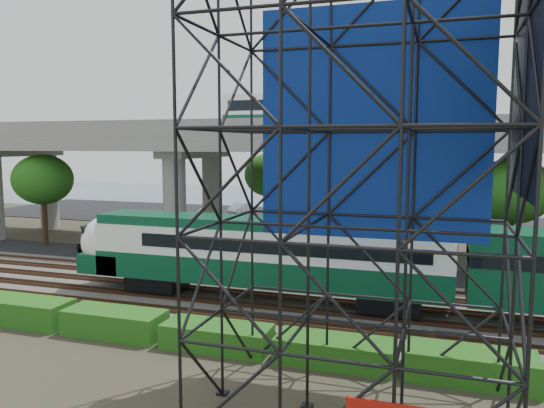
% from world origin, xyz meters
% --- Properties ---
extents(ground, '(140.00, 140.00, 0.00)m').
position_xyz_m(ground, '(0.00, 0.00, 0.00)').
color(ground, '#474233').
rests_on(ground, ground).
extents(ballast_bed, '(90.00, 12.00, 0.20)m').
position_xyz_m(ballast_bed, '(0.00, 2.00, 0.10)').
color(ballast_bed, slate).
rests_on(ballast_bed, ground).
extents(service_road, '(90.00, 5.00, 0.08)m').
position_xyz_m(service_road, '(0.00, 10.50, 0.04)').
color(service_road, black).
rests_on(service_road, ground).
extents(parking_lot, '(90.00, 18.00, 0.08)m').
position_xyz_m(parking_lot, '(0.00, 34.00, 0.04)').
color(parking_lot, black).
rests_on(parking_lot, ground).
extents(harbor_water, '(140.00, 40.00, 0.03)m').
position_xyz_m(harbor_water, '(0.00, 56.00, 0.01)').
color(harbor_water, '#445570').
rests_on(harbor_water, ground).
extents(rail_tracks, '(90.00, 9.52, 0.16)m').
position_xyz_m(rail_tracks, '(0.00, 2.00, 0.28)').
color(rail_tracks, '#472D1E').
rests_on(rail_tracks, ballast_bed).
extents(commuter_train, '(29.30, 3.06, 4.30)m').
position_xyz_m(commuter_train, '(3.14, 2.00, 2.88)').
color(commuter_train, black).
rests_on(commuter_train, rail_tracks).
extents(overpass, '(80.00, 12.00, 12.40)m').
position_xyz_m(overpass, '(-0.06, 16.00, 8.21)').
color(overpass, '#9E9B93').
rests_on(overpass, ground).
extents(scaffold_tower, '(9.36, 6.36, 15.00)m').
position_xyz_m(scaffold_tower, '(7.37, -7.98, 7.47)').
color(scaffold_tower, black).
rests_on(scaffold_tower, ground).
extents(hedge_strip, '(34.60, 1.80, 1.20)m').
position_xyz_m(hedge_strip, '(1.01, -4.30, 0.56)').
color(hedge_strip, '#164F12').
rests_on(hedge_strip, ground).
extents(trees, '(40.94, 16.94, 7.69)m').
position_xyz_m(trees, '(-4.67, 16.17, 5.57)').
color(trees, '#382314').
rests_on(trees, ground).
extents(suv, '(5.65, 4.07, 1.43)m').
position_xyz_m(suv, '(-14.31, 10.49, 0.79)').
color(suv, black).
rests_on(suv, service_road).
extents(parked_cars, '(33.15, 9.53, 1.30)m').
position_xyz_m(parked_cars, '(0.28, 33.45, 0.69)').
color(parked_cars, white).
rests_on(parked_cars, parking_lot).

